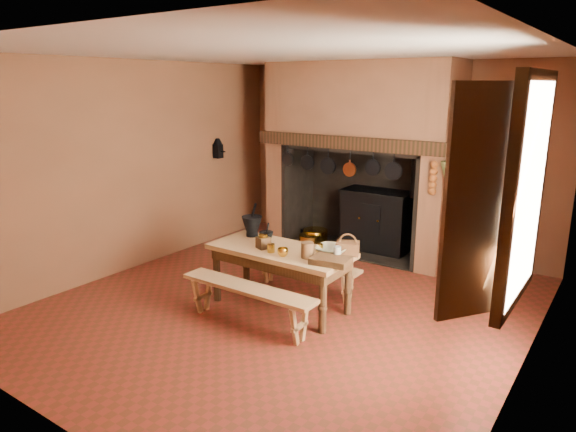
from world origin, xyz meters
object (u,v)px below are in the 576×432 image
at_px(mixing_bowl, 332,250).
at_px(wicker_basket, 348,248).
at_px(work_table, 280,258).
at_px(iron_range, 377,220).
at_px(bench_front, 248,296).
at_px(coffee_grinder, 263,242).

height_order(mixing_bowl, wicker_basket, wicker_basket).
xyz_separation_m(work_table, wicker_basket, (0.71, 0.25, 0.19)).
relative_size(work_table, wicker_basket, 5.51).
height_order(iron_range, wicker_basket, iron_range).
distance_m(bench_front, wicker_basket, 1.18).
bearing_deg(coffee_grinder, bench_front, -49.39).
relative_size(bench_front, coffee_grinder, 7.92).
bearing_deg(work_table, coffee_grinder, -149.03).
height_order(work_table, coffee_grinder, coffee_grinder).
xyz_separation_m(iron_range, mixing_bowl, (0.57, -2.36, 0.26)).
xyz_separation_m(work_table, coffee_grinder, (-0.16, -0.10, 0.19)).
xyz_separation_m(bench_front, mixing_bowl, (0.57, 0.75, 0.41)).
relative_size(work_table, mixing_bowl, 4.71).
xyz_separation_m(iron_range, coffee_grinder, (-0.16, -2.62, 0.29)).
bearing_deg(wicker_basket, bench_front, -153.80).
bearing_deg(coffee_grinder, iron_range, 108.77).
distance_m(iron_range, mixing_bowl, 2.44).
bearing_deg(bench_front, iron_range, 90.02).
distance_m(iron_range, wicker_basket, 2.40).
bearing_deg(iron_range, bench_front, -89.98).
height_order(iron_range, mixing_bowl, iron_range).
bearing_deg(work_table, mixing_bowl, 16.56).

